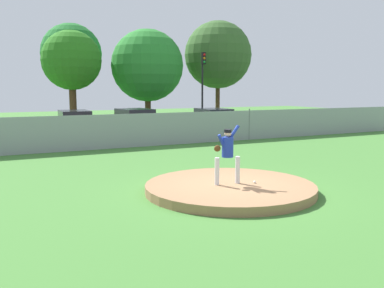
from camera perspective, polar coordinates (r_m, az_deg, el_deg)
ground_plane at (r=17.32m, az=-5.41°, el=-2.18°), size 80.00×80.00×0.00m
asphalt_strip at (r=25.35m, az=-12.44°, el=0.76°), size 44.00×7.00×0.01m
pitchers_mound at (r=12.02m, az=5.15°, el=-5.93°), size 4.79×4.79×0.24m
pitcher_youth at (r=11.76m, az=4.78°, el=-0.89°), size 0.78×0.32×1.66m
baseball at (r=12.13m, az=8.45°, el=-5.09°), size 0.07×0.07×0.07m
chainlink_fence at (r=20.95m, az=-9.44°, el=1.74°), size 37.55×0.07×1.77m
parked_car_red at (r=25.22m, az=-15.54°, el=2.42°), size 1.95×4.51×1.66m
parked_car_teal at (r=27.74m, az=2.91°, el=3.09°), size 2.14×4.59×1.60m
parked_car_burgundy at (r=25.83m, az=-7.73°, el=2.78°), size 2.12×4.54×1.69m
traffic_cone_orange at (r=26.95m, az=-1.64°, el=1.88°), size 0.40×0.40×0.55m
traffic_light_far at (r=32.42m, az=1.48°, el=9.06°), size 0.28×0.46×5.61m
tree_slender_far at (r=31.79m, az=-15.98°, el=10.77°), size 4.23×4.23×7.02m
tree_broad_right at (r=35.23m, az=-16.00°, el=11.59°), size 4.72×4.72×7.98m
tree_broad_left at (r=34.06m, az=-6.05°, el=10.49°), size 5.69×5.69×7.55m
tree_bushy_near at (r=36.77m, az=3.53°, el=11.92°), size 5.71×5.71×8.60m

